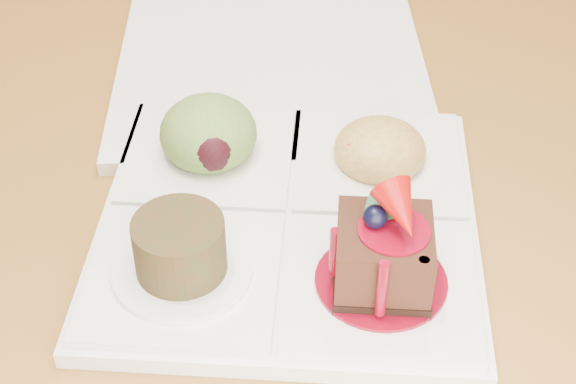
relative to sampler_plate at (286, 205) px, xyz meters
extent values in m
plane|color=#512917|center=(0.07, 0.49, -0.77)|extent=(6.00, 6.00, 0.00)
cylinder|color=#321E10|center=(0.45, 0.36, -0.56)|extent=(0.03, 0.03, 0.42)
cube|color=white|center=(0.00, 0.00, -0.01)|extent=(0.31, 0.31, 0.01)
cube|color=white|center=(0.04, -0.08, 0.00)|extent=(0.15, 0.15, 0.01)
cube|color=white|center=(-0.08, -0.05, 0.00)|extent=(0.15, 0.15, 0.01)
cube|color=white|center=(-0.04, 0.07, 0.00)|extent=(0.15, 0.15, 0.01)
cube|color=white|center=(0.08, 0.04, 0.00)|extent=(0.15, 0.15, 0.01)
cylinder|color=maroon|center=(0.04, -0.08, 0.00)|extent=(0.08, 0.08, 0.00)
cube|color=black|center=(0.04, -0.08, 0.00)|extent=(0.07, 0.07, 0.01)
cube|color=#391D0F|center=(0.04, -0.08, 0.02)|extent=(0.07, 0.07, 0.04)
cylinder|color=maroon|center=(0.04, -0.08, 0.04)|extent=(0.04, 0.04, 0.00)
sphere|color=black|center=(0.04, -0.08, 0.05)|extent=(0.01, 0.01, 0.01)
cone|color=#9B0C0A|center=(0.05, -0.09, 0.06)|extent=(0.03, 0.04, 0.04)
cube|color=#124820|center=(0.05, -0.07, 0.05)|extent=(0.01, 0.02, 0.01)
cube|color=#124820|center=(0.04, -0.07, 0.05)|extent=(0.02, 0.02, 0.01)
cylinder|color=maroon|center=(0.03, -0.11, 0.02)|extent=(0.01, 0.01, 0.04)
cylinder|color=maroon|center=(0.06, -0.11, 0.02)|extent=(0.01, 0.01, 0.04)
cylinder|color=maroon|center=(0.01, -0.07, 0.02)|extent=(0.01, 0.01, 0.04)
cylinder|color=white|center=(-0.08, -0.05, 0.00)|extent=(0.09, 0.09, 0.00)
cylinder|color=#442013|center=(-0.08, -0.05, 0.02)|extent=(0.06, 0.06, 0.04)
cylinder|color=#40260D|center=(-0.08, -0.05, 0.03)|extent=(0.05, 0.05, 0.00)
ellipsoid|color=olive|center=(-0.04, 0.07, 0.01)|extent=(0.07, 0.07, 0.05)
ellipsoid|color=black|center=(-0.04, 0.05, 0.02)|extent=(0.04, 0.03, 0.03)
ellipsoid|color=gold|center=(0.08, 0.04, 0.01)|extent=(0.07, 0.07, 0.04)
cube|color=#C33F0E|center=(0.09, 0.04, 0.01)|extent=(0.02, 0.02, 0.01)
cube|color=#4F7719|center=(0.08, 0.05, 0.01)|extent=(0.02, 0.02, 0.01)
cube|color=#C33F0E|center=(0.07, 0.05, 0.01)|extent=(0.02, 0.02, 0.01)
cube|color=#4F7719|center=(0.07, 0.04, 0.01)|extent=(0.02, 0.02, 0.02)
cube|color=#C33F0E|center=(0.06, 0.03, 0.01)|extent=(0.02, 0.02, 0.02)
cube|color=#4F7719|center=(0.07, 0.02, 0.01)|extent=(0.02, 0.02, 0.01)
cube|color=#C33F0E|center=(0.08, 0.02, 0.01)|extent=(0.02, 0.02, 0.01)
cube|color=#4F7719|center=(0.09, 0.03, 0.01)|extent=(0.02, 0.02, 0.01)
cube|color=white|center=(0.03, 0.19, -0.01)|extent=(0.30, 0.30, 0.01)
camera|label=1|loc=(-0.09, -0.44, 0.39)|focal=55.00mm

